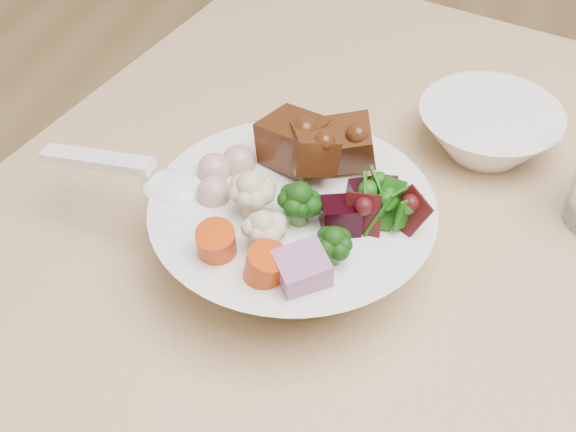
{
  "coord_description": "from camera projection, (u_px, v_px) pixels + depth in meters",
  "views": [
    {
      "loc": [
        -0.54,
        -0.32,
        1.21
      ],
      "look_at": [
        -0.7,
        0.15,
        0.74
      ],
      "focal_mm": 50.0,
      "sensor_mm": 36.0,
      "label": 1
    }
  ],
  "objects": [
    {
      "name": "food_bowl",
      "position": [
        295.0,
        231.0,
        0.7
      ],
      "size": [
        0.25,
        0.25,
        0.13
      ],
      "color": "white",
      "rests_on": "dining_table"
    },
    {
      "name": "side_bowl",
      "position": [
        488.0,
        131.0,
        0.83
      ],
      "size": [
        0.15,
        0.15,
        0.05
      ],
      "primitive_type": null,
      "color": "white",
      "rests_on": "dining_table"
    },
    {
      "name": "soup_spoon",
      "position": [
        154.0,
        181.0,
        0.7
      ],
      "size": [
        0.17,
        0.05,
        0.03
      ],
      "rotation": [
        0.0,
        0.0,
        -0.07
      ],
      "color": "white",
      "rests_on": "food_bowl"
    }
  ]
}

